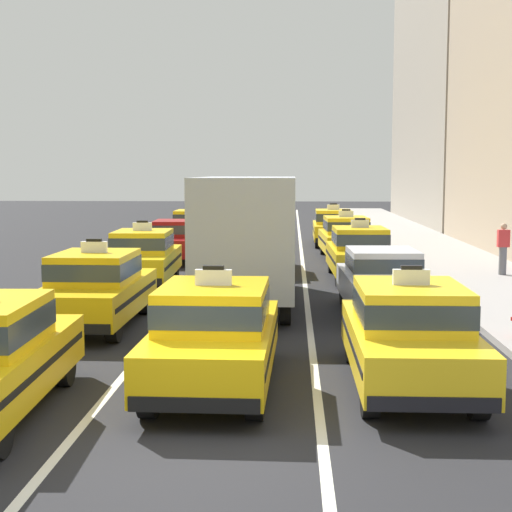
# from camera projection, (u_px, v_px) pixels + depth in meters

# --- Properties ---
(ground_plane) EXTENTS (160.00, 160.00, 0.00)m
(ground_plane) POSITION_uv_depth(u_px,v_px,m) (190.00, 458.00, 8.99)
(ground_plane) COLOR #232326
(lane_stripe_left_center) EXTENTS (0.14, 80.00, 0.01)m
(lane_stripe_left_center) POSITION_uv_depth(u_px,v_px,m) (219.00, 261.00, 28.93)
(lane_stripe_left_center) COLOR silver
(lane_stripe_left_center) RESTS_ON ground
(lane_stripe_center_right) EXTENTS (0.14, 80.00, 0.01)m
(lane_stripe_center_right) POSITION_uv_depth(u_px,v_px,m) (302.00, 261.00, 28.77)
(lane_stripe_center_right) COLOR silver
(lane_stripe_center_right) RESTS_ON ground
(sidewalk_curb) EXTENTS (4.00, 90.00, 0.15)m
(sidewalk_curb) POSITION_uv_depth(u_px,v_px,m) (484.00, 279.00, 23.53)
(sidewalk_curb) COLOR #9E9993
(sidewalk_curb) RESTS_ON ground
(taxi_left_second) EXTENTS (1.85, 4.57, 1.96)m
(taxi_left_second) POSITION_uv_depth(u_px,v_px,m) (96.00, 288.00, 16.51)
(taxi_left_second) COLOR black
(taxi_left_second) RESTS_ON ground
(taxi_left_third) EXTENTS (1.97, 4.62, 1.96)m
(taxi_left_third) POSITION_uv_depth(u_px,v_px,m) (143.00, 256.00, 22.65)
(taxi_left_third) COLOR black
(taxi_left_third) RESTS_ON ground
(sedan_left_fourth) EXTENTS (1.94, 4.37, 1.58)m
(sedan_left_fourth) POSITION_uv_depth(u_px,v_px,m) (176.00, 239.00, 28.70)
(sedan_left_fourth) COLOR black
(sedan_left_fourth) RESTS_ON ground
(taxi_left_fifth) EXTENTS (1.90, 4.59, 1.96)m
(taxi_left_fifth) POSITION_uv_depth(u_px,v_px,m) (194.00, 227.00, 34.76)
(taxi_left_fifth) COLOR black
(taxi_left_fifth) RESTS_ON ground
(taxi_center_nearest) EXTENTS (1.90, 4.59, 1.96)m
(taxi_center_nearest) POSITION_uv_depth(u_px,v_px,m) (215.00, 333.00, 11.81)
(taxi_center_nearest) COLOR black
(taxi_center_nearest) RESTS_ON ground
(box_truck_center_second) EXTENTS (2.30, 6.96, 3.27)m
(box_truck_center_second) POSITION_uv_depth(u_px,v_px,m) (249.00, 236.00, 19.08)
(box_truck_center_second) COLOR black
(box_truck_center_second) RESTS_ON ground
(taxi_center_third) EXTENTS (2.00, 4.63, 1.96)m
(taxi_center_third) POSITION_uv_depth(u_px,v_px,m) (261.00, 246.00, 25.95)
(taxi_center_third) COLOR black
(taxi_center_third) RESTS_ON ground
(taxi_right_nearest) EXTENTS (1.83, 4.57, 1.96)m
(taxi_right_nearest) POSITION_uv_depth(u_px,v_px,m) (409.00, 333.00, 11.83)
(taxi_right_nearest) COLOR black
(taxi_right_nearest) RESTS_ON ground
(sedan_right_second) EXTENTS (1.90, 4.35, 1.58)m
(sedan_right_second) POSITION_uv_depth(u_px,v_px,m) (382.00, 280.00, 17.95)
(sedan_right_second) COLOR black
(sedan_right_second) RESTS_ON ground
(taxi_right_third) EXTENTS (1.91, 4.60, 1.96)m
(taxi_right_third) POSITION_uv_depth(u_px,v_px,m) (359.00, 252.00, 23.89)
(taxi_right_third) COLOR black
(taxi_right_third) RESTS_ON ground
(taxi_right_fourth) EXTENTS (1.98, 4.62, 1.96)m
(taxi_right_fourth) POSITION_uv_depth(u_px,v_px,m) (346.00, 237.00, 29.60)
(taxi_right_fourth) COLOR black
(taxi_right_fourth) RESTS_ON ground
(taxi_right_fifth) EXTENTS (1.87, 4.58, 1.96)m
(taxi_right_fifth) POSITION_uv_depth(u_px,v_px,m) (333.00, 226.00, 35.15)
(taxi_right_fifth) COLOR black
(taxi_right_fifth) RESTS_ON ground
(pedestrian_near_crosswalk) EXTENTS (0.36, 0.24, 1.64)m
(pedestrian_near_crosswalk) POSITION_uv_depth(u_px,v_px,m) (503.00, 249.00, 23.91)
(pedestrian_near_crosswalk) COLOR slate
(pedestrian_near_crosswalk) RESTS_ON sidewalk_curb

